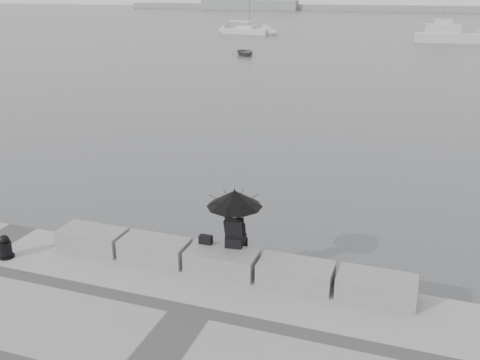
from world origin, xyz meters
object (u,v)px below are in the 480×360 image
at_px(seated_person, 234,204).
at_px(sailboat_left, 247,30).
at_px(dinghy, 245,52).
at_px(mooring_bollard, 5,248).
at_px(motor_cruiser, 449,35).

bearing_deg(seated_person, sailboat_left, 100.40).
relative_size(seated_person, sailboat_left, 0.11).
bearing_deg(dinghy, seated_person, -107.06).
distance_m(mooring_bollard, dinghy, 44.64).
relative_size(seated_person, mooring_bollard, 2.37).
height_order(mooring_bollard, motor_cruiser, motor_cruiser).
relative_size(seated_person, dinghy, 0.41).
bearing_deg(sailboat_left, motor_cruiser, 1.43).
bearing_deg(motor_cruiser, sailboat_left, 169.95).
bearing_deg(seated_person, motor_cruiser, 76.93).
xyz_separation_m(seated_person, motor_cruiser, (5.62, 63.30, -1.13)).
distance_m(motor_cruiser, dinghy, 28.83).
bearing_deg(dinghy, mooring_bollard, -114.06).
height_order(seated_person, sailboat_left, sailboat_left).
distance_m(seated_person, dinghy, 44.63).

